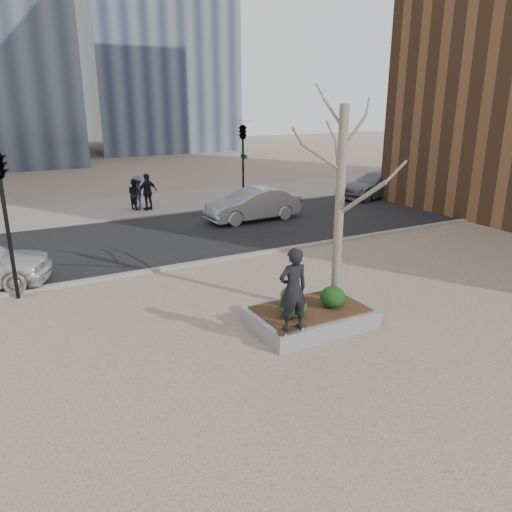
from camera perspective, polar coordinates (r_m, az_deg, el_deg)
ground at (r=12.60m, az=2.35°, el=-8.86°), size 120.00×120.00×0.00m
street at (r=21.26m, az=-11.51°, el=1.99°), size 60.00×8.00×0.02m
far_sidewalk at (r=27.86m, az=-15.82°, el=5.37°), size 60.00×6.00×0.02m
planter at (r=12.99m, az=6.19°, el=-6.99°), size 3.00×2.00×0.45m
planter_mulch at (r=12.89m, az=6.22°, el=-6.00°), size 2.70×1.70×0.04m
sycamore_tree at (r=12.79m, az=9.70°, el=9.18°), size 2.80×2.80×6.60m
shrub_left at (r=12.20m, az=4.21°, el=-5.70°), size 0.71×0.71×0.60m
shrub_middle at (r=12.94m, az=4.09°, el=-4.55°), size 0.59×0.59×0.50m
shrub_right at (r=12.92m, az=8.76°, el=-4.64°), size 0.65×0.65×0.55m
skateboard at (r=11.67m, az=4.13°, el=-8.47°), size 0.80×0.32×0.08m
skateboarder at (r=11.27m, az=4.25°, el=-3.84°), size 0.74×0.51×1.95m
car_silver at (r=23.80m, az=-0.38°, el=5.90°), size 4.61×1.72×1.51m
car_third at (r=30.35m, az=13.60°, el=7.92°), size 5.14×2.31×1.46m
pedestrian_a at (r=26.86m, az=-13.69°, el=6.86°), size 0.82×0.93×1.60m
pedestrian_b at (r=27.16m, az=-13.39°, el=7.13°), size 0.88×1.23×1.72m
pedestrian_c at (r=26.57m, az=-12.27°, el=7.17°), size 1.20×0.78×1.90m
traffic_light_near at (r=15.64m, az=-26.59°, el=3.32°), size 0.60×2.48×4.50m
traffic_light_far at (r=27.42m, az=-1.49°, el=10.58°), size 0.60×2.48×4.50m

